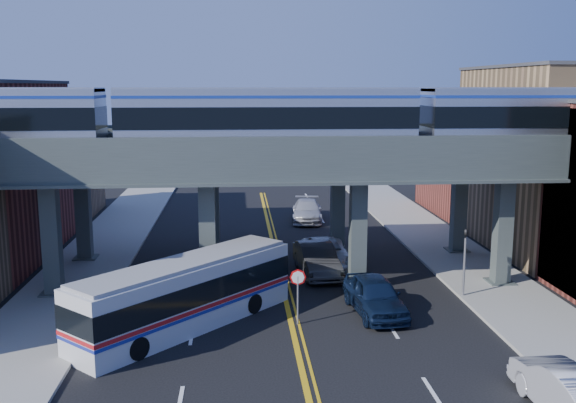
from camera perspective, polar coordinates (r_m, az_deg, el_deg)
name	(u,v)px	position (r m, az deg, el deg)	size (l,w,h in m)	color
ground	(297,351)	(27.40, 0.84, -13.11)	(120.00, 120.00, 0.00)	black
sidewalk_west	(75,283)	(37.78, -18.45, -6.88)	(5.00, 70.00, 0.16)	gray
sidewalk_east	(477,273)	(39.21, 16.48, -6.15)	(5.00, 70.00, 0.16)	gray
building_west_c	(42,170)	(56.81, -21.02, 2.63)	(8.00, 10.00, 8.00)	#9A794F
building_east_b	(551,160)	(46.31, 22.33, 3.46)	(8.00, 14.00, 12.00)	#9A794F
building_east_c	(478,160)	(58.29, 16.50, 3.56)	(8.00, 10.00, 9.00)	maroon
elevated_viaduct_near	(283,171)	(33.42, -0.42, 2.70)	(52.00, 3.60, 7.40)	#444F4D
elevated_viaduct_far	(275,157)	(40.35, -1.14, 4.00)	(52.00, 3.60, 7.40)	#444F4D
transit_train	(267,118)	(33.12, -1.86, 7.46)	(46.87, 2.94, 3.42)	black
stop_sign	(298,288)	(29.60, 0.88, -7.66)	(0.76, 0.09, 2.63)	slate
traffic_signal	(465,255)	(34.22, 15.45, -4.62)	(0.15, 0.18, 4.10)	slate
transit_bus	(186,295)	(29.73, -9.02, -8.17)	(9.82, 10.15, 2.98)	silver
car_lane_a	(375,295)	(31.51, 7.74, -8.27)	(2.14, 5.32, 1.81)	#0D1931
car_lane_b	(317,259)	(37.46, 2.57, -5.16)	(1.94, 5.56, 1.83)	#2D2E30
car_lane_c	(325,253)	(39.26, 3.35, -4.61)	(2.68, 5.82, 1.62)	white
car_lane_d	(307,211)	(52.25, 1.71, -0.82)	(2.33, 5.74, 1.67)	#B2B1B6
car_parked_curb	(571,392)	(23.96, 23.87, -15.20)	(1.94, 5.57, 1.83)	#B5B5BA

